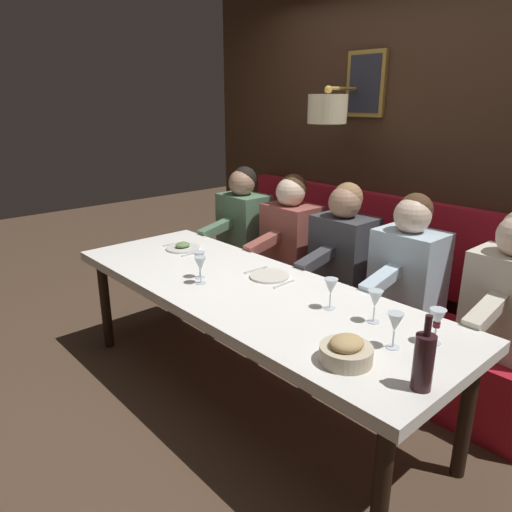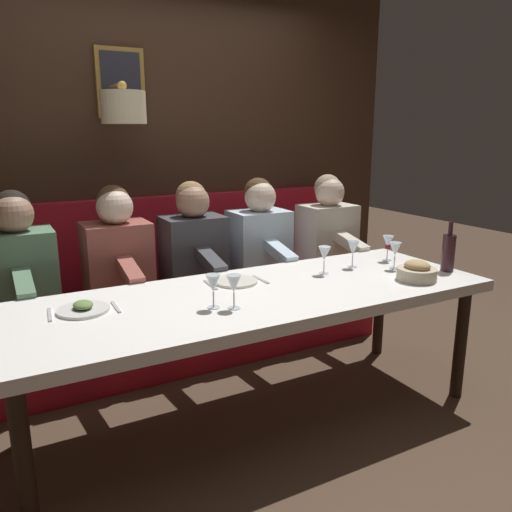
% 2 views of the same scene
% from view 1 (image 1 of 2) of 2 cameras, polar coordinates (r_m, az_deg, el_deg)
% --- Properties ---
extents(ground_plane, '(12.00, 12.00, 0.00)m').
position_cam_1_polar(ground_plane, '(3.10, -1.02, -16.46)').
color(ground_plane, '#4C3828').
extents(dining_table, '(0.90, 2.56, 0.74)m').
position_cam_1_polar(dining_table, '(2.77, -1.10, -4.87)').
color(dining_table, white).
rests_on(dining_table, ground_plane).
extents(banquette_bench, '(0.52, 2.76, 0.45)m').
position_cam_1_polar(banquette_bench, '(3.55, 9.96, -7.74)').
color(banquette_bench, red).
rests_on(banquette_bench, ground_plane).
extents(back_wall_panel, '(0.59, 3.96, 2.90)m').
position_cam_1_polar(back_wall_panel, '(3.70, 16.52, 11.33)').
color(back_wall_panel, '#382316').
rests_on(back_wall_panel, ground_plane).
extents(diner_nearest, '(0.60, 0.40, 0.79)m').
position_cam_1_polar(diner_nearest, '(2.84, 28.19, -3.56)').
color(diner_nearest, beige).
rests_on(diner_nearest, banquette_bench).
extents(diner_near, '(0.60, 0.40, 0.79)m').
position_cam_1_polar(diner_near, '(3.07, 17.82, -0.69)').
color(diner_near, silver).
rests_on(diner_near, banquette_bench).
extents(diner_middle, '(0.60, 0.40, 0.79)m').
position_cam_1_polar(diner_middle, '(3.33, 10.47, 1.37)').
color(diner_middle, '#3D3D42').
rests_on(diner_middle, banquette_bench).
extents(diner_far, '(0.60, 0.40, 0.79)m').
position_cam_1_polar(diner_far, '(3.65, 4.18, 3.12)').
color(diner_far, '#934C42').
rests_on(diner_far, banquette_bench).
extents(diner_farthest, '(0.60, 0.40, 0.79)m').
position_cam_1_polar(diner_farthest, '(4.04, -1.55, 4.67)').
color(diner_farthest, '#567A5B').
rests_on(diner_farthest, banquette_bench).
extents(place_setting_0, '(0.24, 0.31, 0.05)m').
position_cam_1_polar(place_setting_0, '(3.46, -8.76, 1.04)').
color(place_setting_0, silver).
rests_on(place_setting_0, dining_table).
extents(place_setting_1, '(0.24, 0.31, 0.01)m').
position_cam_1_polar(place_setting_1, '(2.88, 1.63, -2.43)').
color(place_setting_1, silver).
rests_on(place_setting_1, dining_table).
extents(wine_glass_0, '(0.07, 0.07, 0.16)m').
position_cam_1_polar(wine_glass_0, '(2.77, -6.69, -1.05)').
color(wine_glass_0, silver).
rests_on(wine_glass_0, dining_table).
extents(wine_glass_1, '(0.07, 0.07, 0.16)m').
position_cam_1_polar(wine_glass_1, '(2.13, 16.31, -7.74)').
color(wine_glass_1, silver).
rests_on(wine_glass_1, dining_table).
extents(wine_glass_2, '(0.07, 0.07, 0.16)m').
position_cam_1_polar(wine_glass_2, '(2.23, 20.89, -7.12)').
color(wine_glass_2, silver).
rests_on(wine_glass_2, dining_table).
extents(wine_glass_3, '(0.07, 0.07, 0.16)m').
position_cam_1_polar(wine_glass_3, '(2.45, 8.95, -3.75)').
color(wine_glass_3, silver).
rests_on(wine_glass_3, dining_table).
extents(wine_glass_4, '(0.07, 0.07, 0.16)m').
position_cam_1_polar(wine_glass_4, '(2.86, -6.79, -0.41)').
color(wine_glass_4, silver).
rests_on(wine_glass_4, dining_table).
extents(wine_glass_5, '(0.07, 0.07, 0.16)m').
position_cam_1_polar(wine_glass_5, '(2.35, 14.09, -5.11)').
color(wine_glass_5, silver).
rests_on(wine_glass_5, dining_table).
extents(wine_bottle, '(0.08, 0.08, 0.30)m').
position_cam_1_polar(wine_bottle, '(1.88, 19.44, -11.79)').
color(wine_bottle, '#33191E').
rests_on(wine_bottle, dining_table).
extents(bread_bowl, '(0.22, 0.22, 0.12)m').
position_cam_1_polar(bread_bowl, '(2.01, 10.75, -11.14)').
color(bread_bowl, beige).
rests_on(bread_bowl, dining_table).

